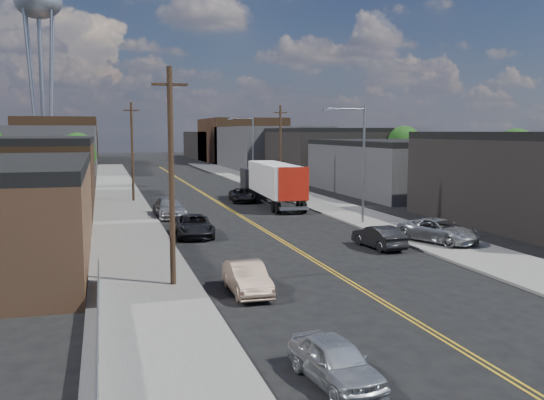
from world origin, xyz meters
TOP-DOWN VIEW (x-y plane):
  - ground at (0.00, 60.00)m, footprint 260.00×260.00m
  - centerline at (0.00, 45.00)m, footprint 0.32×120.00m
  - sidewalk_left at (-9.50, 45.00)m, footprint 5.00×140.00m
  - sidewalk_right at (9.50, 45.00)m, footprint 5.00×140.00m
  - warehouse_brown at (-18.00, 44.00)m, footprint 12.00×26.00m
  - industrial_right_b at (22.00, 46.00)m, footprint 14.00×24.00m
  - industrial_right_c at (22.00, 72.00)m, footprint 14.00×22.00m
  - skyline_left_a at (-20.00, 95.00)m, footprint 16.00×30.00m
  - skyline_right_a at (20.00, 95.00)m, footprint 16.00×30.00m
  - skyline_left_b at (-20.00, 120.00)m, footprint 16.00×26.00m
  - skyline_right_b at (20.00, 120.00)m, footprint 16.00×26.00m
  - skyline_left_c at (-20.00, 140.00)m, footprint 16.00×40.00m
  - skyline_right_c at (20.00, 140.00)m, footprint 16.00×40.00m
  - water_tower at (-22.00, 110.00)m, footprint 9.00×9.00m
  - streetlight_near at (7.60, 25.00)m, footprint 3.39×0.25m
  - streetlight_far at (7.60, 60.00)m, footprint 3.39×0.25m
  - utility_pole_left_near at (-8.20, 10.00)m, footprint 1.60×0.26m
  - utility_pole_left_far at (-8.20, 45.00)m, footprint 1.60×0.26m
  - utility_pole_right at (8.20, 48.00)m, footprint 1.60×0.26m
  - chainlink_fence at (-11.50, 3.50)m, footprint 0.05×16.00m
  - tree_left_far at (-13.94, 62.00)m, footprint 4.35×4.20m
  - tree_right_near at (30.06, 36.00)m, footprint 4.60×4.48m
  - tree_right_far at (30.06, 60.00)m, footprint 4.85×4.76m
  - semi_truck at (4.50, 39.21)m, footprint 3.34×15.80m
  - car_left_a at (-5.00, -2.00)m, footprint 2.02×4.02m
  - car_left_b at (-5.19, 8.00)m, footprint 1.50×4.24m
  - car_left_c at (-5.30, 23.16)m, footprint 2.73×5.45m
  - car_left_d at (-5.92, 32.84)m, footprint 2.48×5.62m
  - car_right_oncoming at (5.00, 15.98)m, footprint 1.90×4.41m
  - car_right_lot_a at (9.20, 16.00)m, footprint 4.33×5.89m
  - car_right_lot_c at (8.20, 41.33)m, footprint 2.85×4.64m
  - car_ahead_truck at (2.40, 42.00)m, footprint 2.68×5.10m

SIDE VIEW (x-z plane):
  - ground at x=0.00m, z-range 0.00..0.00m
  - centerline at x=0.00m, z-range 0.00..0.01m
  - sidewalk_left at x=-9.50m, z-range 0.00..0.15m
  - sidewalk_right at x=9.50m, z-range 0.00..0.15m
  - car_left_a at x=-5.00m, z-range 0.00..1.31m
  - chainlink_fence at x=-11.50m, z-range 0.04..1.27m
  - car_ahead_truck at x=2.40m, z-range 0.00..1.37m
  - car_left_b at x=-5.19m, z-range 0.00..1.39m
  - car_right_oncoming at x=5.00m, z-range 0.00..1.41m
  - car_left_c at x=-5.30m, z-range 0.00..1.48m
  - car_left_d at x=-5.92m, z-range 0.00..1.60m
  - car_right_lot_c at x=8.20m, z-range 0.15..1.62m
  - car_right_lot_a at x=9.20m, z-range 0.15..1.64m
  - semi_truck at x=4.50m, z-range 0.29..4.39m
  - industrial_right_b at x=22.00m, z-range 0.00..6.10m
  - warehouse_brown at x=-18.00m, z-range 0.00..6.60m
  - skyline_left_c at x=-20.00m, z-range 0.00..7.00m
  - skyline_right_c at x=20.00m, z-range 0.00..7.00m
  - industrial_right_c at x=22.00m, z-range 0.00..7.60m
  - skyline_left_a at x=-20.00m, z-range 0.00..8.00m
  - skyline_right_a at x=20.00m, z-range 0.00..8.00m
  - tree_left_far at x=-13.94m, z-range 1.08..8.05m
  - tree_right_near at x=30.06m, z-range 1.15..8.59m
  - skyline_left_b at x=-20.00m, z-range 0.00..10.00m
  - skyline_right_b at x=20.00m, z-range 0.00..10.00m
  - utility_pole_left_near at x=-8.20m, z-range 0.14..10.14m
  - utility_pole_left_far at x=-8.20m, z-range 0.14..10.14m
  - utility_pole_right at x=8.20m, z-range 0.14..10.14m
  - tree_right_far at x=30.06m, z-range 1.22..9.13m
  - streetlight_near at x=7.60m, z-range 0.83..9.83m
  - streetlight_far at x=7.60m, z-range 0.83..9.83m
  - water_tower at x=-22.00m, z-range 12.20..49.10m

